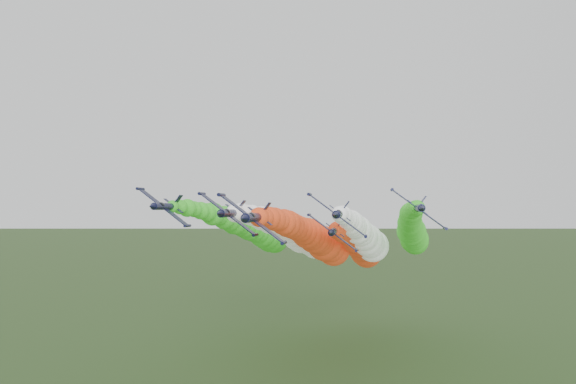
# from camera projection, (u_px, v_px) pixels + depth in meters

# --- Properties ---
(jet_lead) EXTENTS (14.31, 89.12, 17.52)m
(jet_lead) POSITION_uv_depth(u_px,v_px,m) (318.00, 240.00, 129.56)
(jet_lead) COLOR black
(jet_lead) RESTS_ON ground
(jet_inner_left) EXTENTS (13.86, 88.67, 17.07)m
(jet_inner_left) POSITION_uv_depth(u_px,v_px,m) (297.00, 235.00, 140.15)
(jet_inner_left) COLOR black
(jet_inner_left) RESTS_ON ground
(jet_inner_right) EXTENTS (14.56, 89.37, 17.77)m
(jet_inner_right) POSITION_uv_depth(u_px,v_px,m) (365.00, 238.00, 141.70)
(jet_inner_right) COLOR black
(jet_inner_right) RESTS_ON ground
(jet_outer_left) EXTENTS (14.07, 88.87, 17.28)m
(jet_outer_left) POSITION_uv_depth(u_px,v_px,m) (254.00, 230.00, 151.59)
(jet_outer_left) COLOR black
(jet_outer_left) RESTS_ON ground
(jet_outer_right) EXTENTS (13.90, 88.70, 17.11)m
(jet_outer_right) POSITION_uv_depth(u_px,v_px,m) (412.00, 232.00, 146.15)
(jet_outer_right) COLOR black
(jet_outer_right) RESTS_ON ground
(jet_trail) EXTENTS (14.64, 89.45, 17.85)m
(jet_trail) POSITION_uv_depth(u_px,v_px,m) (359.00, 246.00, 158.22)
(jet_trail) COLOR black
(jet_trail) RESTS_ON ground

